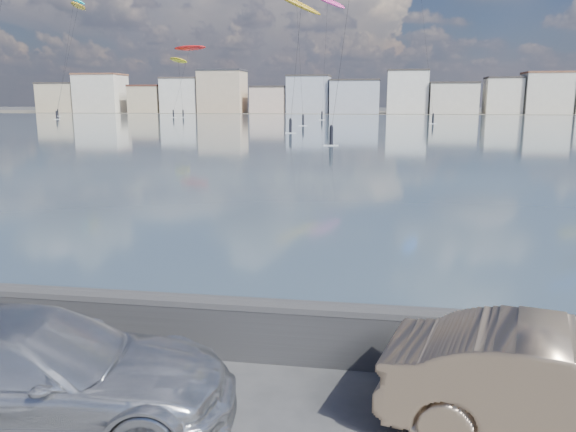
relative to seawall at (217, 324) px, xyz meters
name	(u,v)px	position (x,y,z in m)	size (l,w,h in m)	color
bay_water	(365,126)	(0.00, 88.80, -0.58)	(500.00, 177.00, 0.00)	#324158
far_shore_strip	(373,113)	(0.00, 197.30, -0.57)	(500.00, 60.00, 0.00)	#4C473D
seawall	(217,324)	(0.00, 0.00, 0.00)	(400.00, 0.36, 1.08)	#28282B
far_buildings	(377,95)	(1.31, 183.30, 5.44)	(240.79, 13.26, 14.60)	beige
car_silver	(29,374)	(-1.80, -2.47, 0.20)	(2.18, 5.37, 1.56)	silver
car_champagne	(573,393)	(5.03, -1.82, 0.17)	(1.60, 4.58, 1.51)	tan
kitesurfer_1	(297,4)	(-13.69, 101.83, 21.41)	(9.92, 18.17, 24.99)	#BF8C19
kitesurfer_9	(190,49)	(-46.46, 135.32, 16.76)	(10.81, 10.37, 18.26)	red
kitesurfer_12	(78,7)	(-67.00, 118.01, 24.75)	(7.44, 12.05, 26.49)	#BF8C19
kitesurfer_15	(328,2)	(-10.15, 126.08, 25.59)	(8.76, 11.34, 29.11)	#E5338C
kitesurfer_16	(178,61)	(-49.96, 136.23, 13.74)	(8.14, 10.96, 15.95)	yellow
kitesurfer_17	(74,1)	(-81.25, 141.99, 30.40)	(9.21, 9.77, 33.75)	#19BFBF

